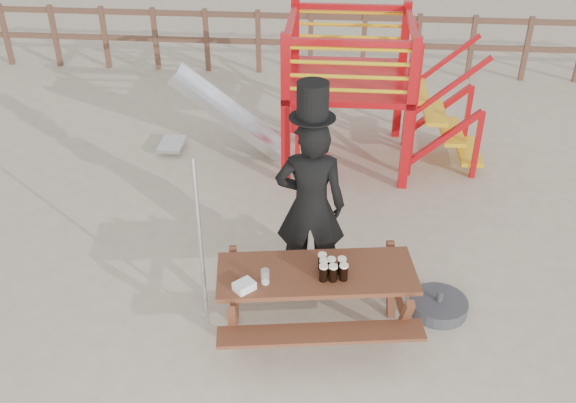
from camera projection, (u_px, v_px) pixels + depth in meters
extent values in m
plane|color=#BEAE94|center=(320.00, 322.00, 6.52)|extent=(60.00, 60.00, 0.00)
cube|color=brown|center=(338.00, 17.00, 11.84)|extent=(15.00, 0.06, 0.10)
cube|color=brown|center=(337.00, 44.00, 12.11)|extent=(15.00, 0.06, 0.10)
cube|color=brown|center=(6.00, 35.00, 12.58)|extent=(0.09, 0.09, 1.20)
cube|color=brown|center=(55.00, 36.00, 12.51)|extent=(0.09, 0.09, 1.20)
cube|color=brown|center=(105.00, 37.00, 12.44)|extent=(0.09, 0.09, 1.20)
cube|color=brown|center=(155.00, 39.00, 12.36)|extent=(0.09, 0.09, 1.20)
cube|color=brown|center=(207.00, 40.00, 12.29)|extent=(0.09, 0.09, 1.20)
cube|color=brown|center=(258.00, 42.00, 12.22)|extent=(0.09, 0.09, 1.20)
cube|color=brown|center=(311.00, 43.00, 12.14)|extent=(0.09, 0.09, 1.20)
cube|color=brown|center=(364.00, 45.00, 12.07)|extent=(0.09, 0.09, 1.20)
cube|color=brown|center=(417.00, 46.00, 12.00)|extent=(0.09, 0.09, 1.20)
cube|color=brown|center=(471.00, 48.00, 11.93)|extent=(0.09, 0.09, 1.20)
cube|color=brown|center=(526.00, 49.00, 11.85)|extent=(0.09, 0.09, 1.20)
cube|color=#BB0C11|center=(286.00, 112.00, 8.37)|extent=(0.12, 0.12, 2.10)
cube|color=#BB0C11|center=(409.00, 116.00, 8.25)|extent=(0.12, 0.12, 2.10)
cube|color=#BB0C11|center=(295.00, 69.00, 9.72)|extent=(0.12, 0.12, 2.10)
cube|color=#BB0C11|center=(401.00, 72.00, 9.60)|extent=(0.12, 0.12, 2.10)
cube|color=#BB0C11|center=(348.00, 81.00, 8.90)|extent=(1.72, 1.72, 0.08)
cube|color=#BB0C11|center=(351.00, 43.00, 7.80)|extent=(1.60, 0.08, 0.08)
cube|color=#BB0C11|center=(351.00, 7.00, 9.16)|extent=(1.60, 0.08, 0.08)
cube|color=#BB0C11|center=(291.00, 22.00, 8.54)|extent=(0.08, 1.60, 0.08)
cube|color=#BB0C11|center=(412.00, 25.00, 8.42)|extent=(0.08, 1.60, 0.08)
cylinder|color=yellow|center=(348.00, 90.00, 8.13)|extent=(1.50, 0.05, 0.05)
cylinder|color=yellow|center=(349.00, 49.00, 9.48)|extent=(1.50, 0.05, 0.05)
cylinder|color=yellow|center=(349.00, 77.00, 8.04)|extent=(1.50, 0.05, 0.05)
cylinder|color=yellow|center=(350.00, 37.00, 9.39)|extent=(1.50, 0.05, 0.05)
cylinder|color=yellow|center=(350.00, 63.00, 7.94)|extent=(1.50, 0.05, 0.05)
cylinder|color=yellow|center=(350.00, 25.00, 9.29)|extent=(1.50, 0.05, 0.05)
cylinder|color=yellow|center=(350.00, 49.00, 7.85)|extent=(1.50, 0.05, 0.05)
cylinder|color=yellow|center=(351.00, 12.00, 9.20)|extent=(1.50, 0.05, 0.05)
cube|color=#BB0C11|center=(297.00, 149.00, 8.47)|extent=(0.06, 0.06, 1.20)
cube|color=#BB0C11|center=(325.00, 150.00, 8.44)|extent=(0.06, 0.06, 1.20)
cylinder|color=yellow|center=(310.00, 179.00, 8.69)|extent=(0.36, 0.04, 0.04)
cylinder|color=yellow|center=(311.00, 163.00, 8.57)|extent=(0.36, 0.04, 0.04)
cylinder|color=yellow|center=(311.00, 147.00, 8.44)|extent=(0.36, 0.04, 0.04)
cylinder|color=yellow|center=(311.00, 131.00, 8.31)|extent=(0.36, 0.04, 0.04)
cylinder|color=yellow|center=(312.00, 114.00, 8.18)|extent=(0.36, 0.04, 0.04)
cube|color=yellow|center=(416.00, 91.00, 8.90)|extent=(0.30, 0.90, 0.06)
cube|color=yellow|center=(434.00, 111.00, 9.04)|extent=(0.30, 0.90, 0.06)
cube|color=yellow|center=(451.00, 131.00, 9.18)|extent=(0.30, 0.90, 0.06)
cube|color=yellow|center=(468.00, 151.00, 9.32)|extent=(0.30, 0.90, 0.06)
cube|color=#BB0C11|center=(445.00, 137.00, 8.75)|extent=(0.95, 0.08, 0.86)
cube|color=#BB0C11|center=(437.00, 111.00, 9.51)|extent=(0.95, 0.08, 0.86)
cube|color=silver|center=(229.00, 115.00, 9.34)|extent=(1.53, 0.55, 1.21)
cube|color=silver|center=(226.00, 120.00, 9.09)|extent=(1.58, 0.04, 1.28)
cube|color=silver|center=(232.00, 105.00, 9.54)|extent=(1.58, 0.04, 1.28)
cube|color=silver|center=(172.00, 144.00, 9.68)|extent=(0.35, 0.55, 0.05)
cube|color=brown|center=(316.00, 273.00, 6.06)|extent=(1.96, 0.96, 0.05)
cube|color=brown|center=(321.00, 334.00, 5.78)|extent=(1.90, 0.52, 0.04)
cube|color=brown|center=(311.00, 264.00, 6.65)|extent=(1.90, 0.52, 0.04)
cube|color=brown|center=(234.00, 306.00, 6.22)|extent=(0.23, 1.13, 0.68)
cube|color=brown|center=(396.00, 300.00, 6.30)|extent=(0.23, 1.13, 0.68)
imported|color=black|center=(310.00, 207.00, 6.53)|extent=(0.73, 0.49, 1.98)
cube|color=#0D972D|center=(311.00, 179.00, 6.54)|extent=(0.08, 0.02, 0.46)
cylinder|color=black|center=(312.00, 117.00, 6.01)|extent=(0.45, 0.45, 0.01)
cylinder|color=black|center=(313.00, 100.00, 5.91)|extent=(0.30, 0.30, 0.34)
cube|color=white|center=(314.00, 81.00, 5.98)|extent=(0.16, 0.01, 0.04)
cylinder|color=#B2B2B7|center=(201.00, 246.00, 6.03)|extent=(0.04, 0.04, 1.89)
cylinder|color=#38383D|center=(438.00, 305.00, 6.63)|extent=(0.60, 0.60, 0.14)
cylinder|color=#38383D|center=(440.00, 296.00, 6.56)|extent=(0.07, 0.07, 0.11)
cube|color=white|center=(244.00, 286.00, 5.81)|extent=(0.23, 0.23, 0.08)
cylinder|color=black|center=(323.00, 274.00, 5.90)|extent=(0.08, 0.08, 0.15)
cylinder|color=#F9EACC|center=(324.00, 266.00, 5.86)|extent=(0.08, 0.08, 0.02)
cylinder|color=black|center=(333.00, 274.00, 5.90)|extent=(0.08, 0.08, 0.15)
cylinder|color=#F9EACC|center=(333.00, 266.00, 5.86)|extent=(0.08, 0.08, 0.02)
cylinder|color=black|center=(344.00, 273.00, 5.91)|extent=(0.08, 0.08, 0.15)
cylinder|color=#F9EACC|center=(344.00, 266.00, 5.87)|extent=(0.08, 0.08, 0.02)
cylinder|color=black|center=(324.00, 268.00, 5.97)|extent=(0.08, 0.08, 0.15)
cylinder|color=#F9EACC|center=(324.00, 261.00, 5.93)|extent=(0.08, 0.08, 0.02)
cylinder|color=black|center=(331.00, 267.00, 5.99)|extent=(0.08, 0.08, 0.15)
cylinder|color=#F9EACC|center=(331.00, 259.00, 5.95)|extent=(0.08, 0.08, 0.02)
cylinder|color=black|center=(342.00, 266.00, 6.00)|extent=(0.08, 0.08, 0.15)
cylinder|color=#F9EACC|center=(342.00, 259.00, 5.95)|extent=(0.08, 0.08, 0.02)
cylinder|color=black|center=(322.00, 262.00, 6.05)|extent=(0.08, 0.08, 0.15)
cylinder|color=#F9EACC|center=(322.00, 255.00, 6.01)|extent=(0.08, 0.08, 0.02)
cylinder|color=silver|center=(265.00, 277.00, 5.87)|extent=(0.08, 0.08, 0.15)
cylinder|color=#F9EACC|center=(265.00, 282.00, 5.90)|extent=(0.07, 0.07, 0.02)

